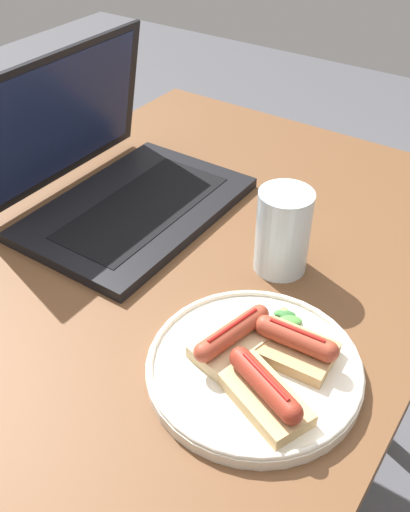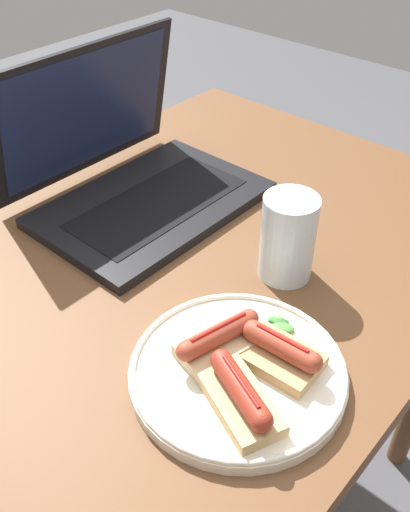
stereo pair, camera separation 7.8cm
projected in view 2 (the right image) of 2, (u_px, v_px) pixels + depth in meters
ground_plane at (188, 507)px, 1.36m from camera, size 6.00×6.00×0.00m
desk at (180, 295)px, 0.94m from camera, size 1.08×0.79×0.77m
laptop at (133, 177)px, 0.98m from camera, size 0.38×0.30×0.25m
plate at (238, 371)px, 0.69m from camera, size 0.26×0.26×0.02m
sausage_toast_left at (240, 396)px, 0.63m from camera, size 0.10×0.13×0.05m
sausage_toast_middle at (218, 341)px, 0.69m from camera, size 0.12×0.08×0.05m
sausage_toast_right at (281, 352)px, 0.68m from camera, size 0.07×0.11×0.04m
salad_pile at (264, 326)px, 0.74m from camera, size 0.07×0.08×0.01m
drinking_glass at (288, 238)px, 0.81m from camera, size 0.08×0.08×0.13m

